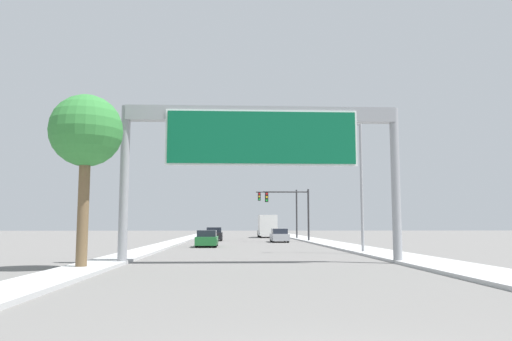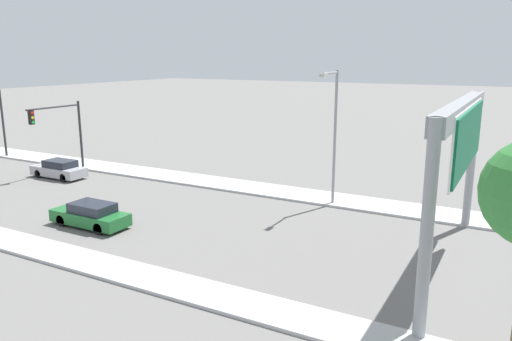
{
  "view_description": "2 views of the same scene",
  "coord_description": "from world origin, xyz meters",
  "px_view_note": "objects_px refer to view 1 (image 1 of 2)",
  "views": [
    {
      "loc": [
        -1.33,
        -5.51,
        1.82
      ],
      "look_at": [
        0.0,
        23.89,
        5.02
      ],
      "focal_mm": 35.0,
      "sensor_mm": 36.0,
      "label": 1
    },
    {
      "loc": [
        -22.17,
        15.58,
        9.23
      ],
      "look_at": [
        0.1,
        27.76,
        3.39
      ],
      "focal_mm": 35.0,
      "sensor_mm": 36.0,
      "label": 2
    }
  ],
  "objects_px": {
    "palm_tree_foreground": "(86,133)",
    "truck_box_primary": "(267,226)",
    "car_near_center": "(214,234)",
    "car_far_center": "(207,239)",
    "car_mid_right": "(279,236)",
    "traffic_light_mid_block": "(283,205)",
    "traffic_light_near_intersection": "(293,206)",
    "street_lamp_right": "(356,175)",
    "sign_gantry": "(262,137)"
  },
  "relations": [
    {
      "from": "traffic_light_near_intersection",
      "to": "palm_tree_foreground",
      "type": "bearing_deg",
      "value": -110.83
    },
    {
      "from": "street_lamp_right",
      "to": "car_far_center",
      "type": "bearing_deg",
      "value": 134.16
    },
    {
      "from": "sign_gantry",
      "to": "car_mid_right",
      "type": "relative_size",
      "value": 2.94
    },
    {
      "from": "car_mid_right",
      "to": "traffic_light_mid_block",
      "type": "relative_size",
      "value": 0.72
    },
    {
      "from": "sign_gantry",
      "to": "car_far_center",
      "type": "bearing_deg",
      "value": 100.79
    },
    {
      "from": "car_mid_right",
      "to": "traffic_light_near_intersection",
      "type": "bearing_deg",
      "value": 31.95
    },
    {
      "from": "traffic_light_mid_block",
      "to": "street_lamp_right",
      "type": "distance_m",
      "value": 32.14
    },
    {
      "from": "car_near_center",
      "to": "car_mid_right",
      "type": "distance_m",
      "value": 8.55
    },
    {
      "from": "traffic_light_near_intersection",
      "to": "palm_tree_foreground",
      "type": "height_order",
      "value": "palm_tree_foreground"
    },
    {
      "from": "car_far_center",
      "to": "palm_tree_foreground",
      "type": "relative_size",
      "value": 0.64
    },
    {
      "from": "car_far_center",
      "to": "street_lamp_right",
      "type": "height_order",
      "value": "street_lamp_right"
    },
    {
      "from": "truck_box_primary",
      "to": "sign_gantry",
      "type": "bearing_deg",
      "value": -94.15
    },
    {
      "from": "traffic_light_near_intersection",
      "to": "palm_tree_foreground",
      "type": "distance_m",
      "value": 35.22
    },
    {
      "from": "palm_tree_foreground",
      "to": "truck_box_primary",
      "type": "bearing_deg",
      "value": 77.89
    },
    {
      "from": "truck_box_primary",
      "to": "traffic_light_mid_block",
      "type": "bearing_deg",
      "value": -79.23
    },
    {
      "from": "sign_gantry",
      "to": "street_lamp_right",
      "type": "bearing_deg",
      "value": 50.95
    },
    {
      "from": "car_far_center",
      "to": "truck_box_primary",
      "type": "height_order",
      "value": "truck_box_primary"
    },
    {
      "from": "car_near_center",
      "to": "traffic_light_near_intersection",
      "type": "xyz_separation_m",
      "value": [
        8.56,
        -3.93,
        3.16
      ]
    },
    {
      "from": "car_far_center",
      "to": "car_near_center",
      "type": "bearing_deg",
      "value": 90.0
    },
    {
      "from": "truck_box_primary",
      "to": "street_lamp_right",
      "type": "distance_m",
      "value": 40.49
    },
    {
      "from": "car_near_center",
      "to": "traffic_light_near_intersection",
      "type": "distance_m",
      "value": 9.94
    },
    {
      "from": "truck_box_primary",
      "to": "street_lamp_right",
      "type": "xyz_separation_m",
      "value": [
        3.02,
        -40.24,
        3.38
      ]
    },
    {
      "from": "traffic_light_near_intersection",
      "to": "car_mid_right",
      "type": "bearing_deg",
      "value": -148.05
    },
    {
      "from": "sign_gantry",
      "to": "street_lamp_right",
      "type": "distance_m",
      "value": 10.39
    },
    {
      "from": "car_near_center",
      "to": "truck_box_primary",
      "type": "bearing_deg",
      "value": 63.78
    },
    {
      "from": "sign_gantry",
      "to": "palm_tree_foreground",
      "type": "xyz_separation_m",
      "value": [
        -7.45,
        -2.75,
        -0.37
      ]
    },
    {
      "from": "traffic_light_mid_block",
      "to": "street_lamp_right",
      "type": "xyz_separation_m",
      "value": [
        1.47,
        -32.09,
        0.7
      ]
    },
    {
      "from": "truck_box_primary",
      "to": "palm_tree_foreground",
      "type": "height_order",
      "value": "palm_tree_foreground"
    },
    {
      "from": "palm_tree_foreground",
      "to": "street_lamp_right",
      "type": "height_order",
      "value": "street_lamp_right"
    },
    {
      "from": "car_mid_right",
      "to": "truck_box_primary",
      "type": "relative_size",
      "value": 0.61
    },
    {
      "from": "car_mid_right",
      "to": "palm_tree_foreground",
      "type": "distance_m",
      "value": 34.09
    },
    {
      "from": "traffic_light_near_intersection",
      "to": "traffic_light_mid_block",
      "type": "distance_m",
      "value": 10.01
    },
    {
      "from": "car_far_center",
      "to": "palm_tree_foreground",
      "type": "bearing_deg",
      "value": -100.59
    },
    {
      "from": "sign_gantry",
      "to": "truck_box_primary",
      "type": "relative_size",
      "value": 1.8
    },
    {
      "from": "traffic_light_mid_block",
      "to": "palm_tree_foreground",
      "type": "bearing_deg",
      "value": -106.24
    },
    {
      "from": "traffic_light_near_intersection",
      "to": "street_lamp_right",
      "type": "relative_size",
      "value": 0.67
    },
    {
      "from": "car_mid_right",
      "to": "traffic_light_mid_block",
      "type": "height_order",
      "value": "traffic_light_mid_block"
    },
    {
      "from": "sign_gantry",
      "to": "street_lamp_right",
      "type": "height_order",
      "value": "street_lamp_right"
    },
    {
      "from": "car_far_center",
      "to": "street_lamp_right",
      "type": "bearing_deg",
      "value": -45.84
    },
    {
      "from": "car_mid_right",
      "to": "traffic_light_near_intersection",
      "type": "relative_size",
      "value": 0.8
    },
    {
      "from": "truck_box_primary",
      "to": "palm_tree_foreground",
      "type": "bearing_deg",
      "value": -102.11
    },
    {
      "from": "car_far_center",
      "to": "car_mid_right",
      "type": "relative_size",
      "value": 1.01
    },
    {
      "from": "street_lamp_right",
      "to": "traffic_light_near_intersection",
      "type": "bearing_deg",
      "value": 93.77
    },
    {
      "from": "truck_box_primary",
      "to": "street_lamp_right",
      "type": "bearing_deg",
      "value": -85.71
    },
    {
      "from": "truck_box_primary",
      "to": "traffic_light_mid_block",
      "type": "xyz_separation_m",
      "value": [
        1.55,
        -8.14,
        2.69
      ]
    },
    {
      "from": "sign_gantry",
      "to": "traffic_light_near_intersection",
      "type": "height_order",
      "value": "sign_gantry"
    },
    {
      "from": "car_near_center",
      "to": "palm_tree_foreground",
      "type": "distance_m",
      "value": 37.34
    },
    {
      "from": "sign_gantry",
      "to": "palm_tree_foreground",
      "type": "relative_size",
      "value": 1.85
    },
    {
      "from": "car_far_center",
      "to": "palm_tree_foreground",
      "type": "distance_m",
      "value": 22.03
    },
    {
      "from": "car_mid_right",
      "to": "palm_tree_foreground",
      "type": "height_order",
      "value": "palm_tree_foreground"
    }
  ]
}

